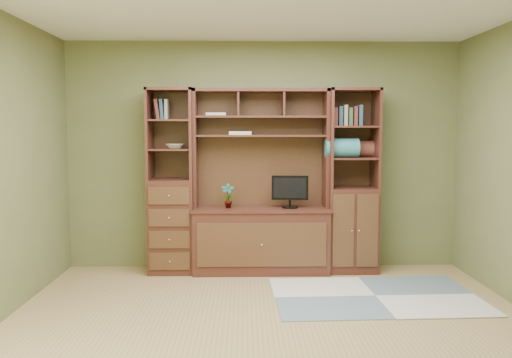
{
  "coord_description": "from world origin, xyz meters",
  "views": [
    {
      "loc": [
        -0.22,
        -4.26,
        1.6
      ],
      "look_at": [
        -0.1,
        1.2,
        1.1
      ],
      "focal_mm": 38.0,
      "sensor_mm": 36.0,
      "label": 1
    }
  ],
  "objects_px": {
    "center_hutch": "(261,181)",
    "left_tower": "(172,181)",
    "monitor": "(290,186)",
    "right_tower": "(352,181)"
  },
  "relations": [
    {
      "from": "center_hutch",
      "to": "monitor",
      "type": "relative_size",
      "value": 4.14
    },
    {
      "from": "right_tower",
      "to": "monitor",
      "type": "bearing_deg",
      "value": -173.92
    },
    {
      "from": "center_hutch",
      "to": "monitor",
      "type": "bearing_deg",
      "value": -6.23
    },
    {
      "from": "center_hutch",
      "to": "right_tower",
      "type": "distance_m",
      "value": 1.03
    },
    {
      "from": "left_tower",
      "to": "right_tower",
      "type": "relative_size",
      "value": 1.0
    },
    {
      "from": "center_hutch",
      "to": "right_tower",
      "type": "xyz_separation_m",
      "value": [
        1.02,
        0.04,
        0.0
      ]
    },
    {
      "from": "left_tower",
      "to": "center_hutch",
      "type": "bearing_deg",
      "value": -2.29
    },
    {
      "from": "center_hutch",
      "to": "left_tower",
      "type": "height_order",
      "value": "same"
    },
    {
      "from": "monitor",
      "to": "right_tower",
      "type": "bearing_deg",
      "value": 12.25
    },
    {
      "from": "left_tower",
      "to": "monitor",
      "type": "height_order",
      "value": "left_tower"
    }
  ]
}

